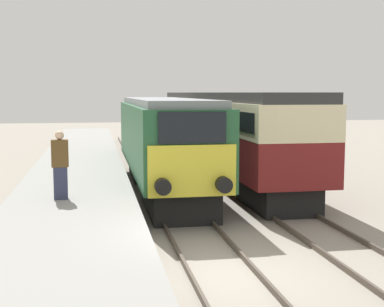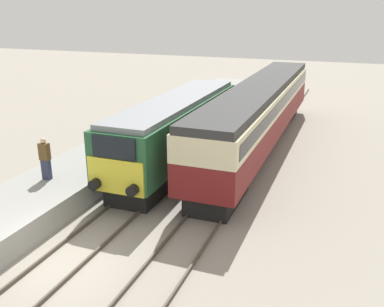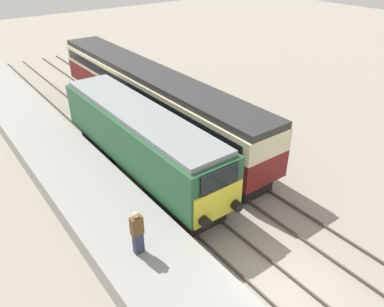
% 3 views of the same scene
% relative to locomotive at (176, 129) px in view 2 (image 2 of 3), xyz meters
% --- Properties ---
extents(ground_plane, '(120.00, 120.00, 0.00)m').
position_rel_locomotive_xyz_m(ground_plane, '(0.00, -9.92, -2.03)').
color(ground_plane, gray).
extents(platform_left, '(3.50, 50.00, 1.01)m').
position_rel_locomotive_xyz_m(platform_left, '(-3.30, -1.92, -1.52)').
color(platform_left, gray).
rests_on(platform_left, ground_plane).
extents(rails_near_track, '(1.51, 60.00, 0.14)m').
position_rel_locomotive_xyz_m(rails_near_track, '(0.00, -4.92, -1.96)').
color(rails_near_track, '#4C4238').
rests_on(rails_near_track, ground_plane).
extents(rails_far_track, '(1.50, 60.00, 0.14)m').
position_rel_locomotive_xyz_m(rails_far_track, '(3.40, -4.92, -1.96)').
color(rails_far_track, '#4C4238').
rests_on(rails_far_track, ground_plane).
extents(locomotive, '(2.70, 12.88, 3.66)m').
position_rel_locomotive_xyz_m(locomotive, '(0.00, 0.00, 0.00)').
color(locomotive, black).
rests_on(locomotive, ground_plane).
extents(passenger_carriage, '(2.75, 20.83, 3.89)m').
position_rel_locomotive_xyz_m(passenger_carriage, '(3.40, 4.65, 0.35)').
color(passenger_carriage, black).
rests_on(passenger_carriage, ground_plane).
extents(person_on_platform, '(0.44, 0.26, 1.86)m').
position_rel_locomotive_xyz_m(person_on_platform, '(-3.57, -5.97, -0.08)').
color(person_on_platform, '#2D334C').
rests_on(person_on_platform, platform_left).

